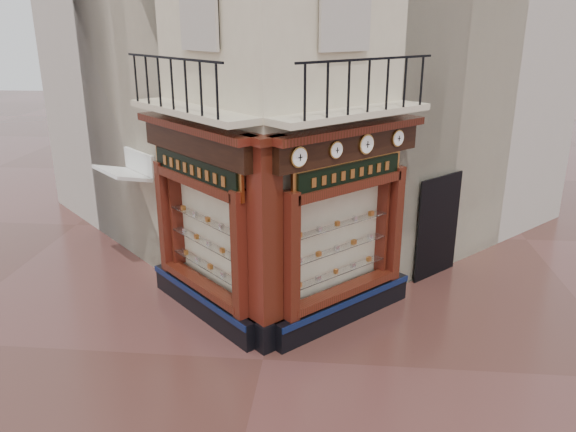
# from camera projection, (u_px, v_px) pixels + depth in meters

# --- Properties ---
(ground) EXTENTS (80.00, 80.00, 0.00)m
(ground) POSITION_uv_depth(u_px,v_px,m) (263.00, 360.00, 10.07)
(ground) COLOR #4F2B24
(ground) RESTS_ON ground
(main_building) EXTENTS (11.31, 11.31, 12.00)m
(main_building) POSITION_uv_depth(u_px,v_px,m) (293.00, 11.00, 13.91)
(main_building) COLOR beige
(main_building) RESTS_ON ground
(neighbour_left) EXTENTS (11.31, 11.31, 11.00)m
(neighbour_left) POSITION_uv_depth(u_px,v_px,m) (217.00, 31.00, 16.62)
(neighbour_left) COLOR #BFB3A6
(neighbour_left) RESTS_ON ground
(neighbour_right) EXTENTS (11.31, 11.31, 11.00)m
(neighbour_right) POSITION_uv_depth(u_px,v_px,m) (385.00, 31.00, 16.19)
(neighbour_right) COLOR #BFB3A6
(neighbour_right) RESTS_ON ground
(shopfront_left) EXTENTS (2.86, 2.86, 3.98)m
(shopfront_left) POSITION_uv_depth(u_px,v_px,m) (201.00, 224.00, 11.03)
(shopfront_left) COLOR black
(shopfront_left) RESTS_ON ground
(shopfront_right) EXTENTS (2.86, 2.86, 3.98)m
(shopfront_right) POSITION_uv_depth(u_px,v_px,m) (345.00, 229.00, 10.78)
(shopfront_right) COLOR black
(shopfront_right) RESTS_ON ground
(corner_pilaster) EXTENTS (0.85, 0.85, 3.98)m
(corner_pilaster) POSITION_uv_depth(u_px,v_px,m) (265.00, 249.00, 9.91)
(corner_pilaster) COLOR black
(corner_pilaster) RESTS_ON ground
(balcony) EXTENTS (5.94, 2.97, 1.03)m
(balcony) POSITION_uv_depth(u_px,v_px,m) (271.00, 111.00, 10.10)
(balcony) COLOR beige
(balcony) RESTS_ON ground
(clock_a) EXTENTS (0.29, 0.29, 0.36)m
(clock_a) POSITION_uv_depth(u_px,v_px,m) (299.00, 157.00, 9.30)
(clock_a) COLOR #B98D3D
(clock_a) RESTS_ON ground
(clock_b) EXTENTS (0.25, 0.25, 0.31)m
(clock_b) POSITION_uv_depth(u_px,v_px,m) (336.00, 150.00, 9.82)
(clock_b) COLOR #B98D3D
(clock_b) RESTS_ON ground
(clock_c) EXTENTS (0.30, 0.30, 0.38)m
(clock_c) POSITION_uv_depth(u_px,v_px,m) (366.00, 144.00, 10.28)
(clock_c) COLOR #B98D3D
(clock_c) RESTS_ON ground
(clock_d) EXTENTS (0.27, 0.27, 0.33)m
(clock_d) POSITION_uv_depth(u_px,v_px,m) (398.00, 138.00, 10.82)
(clock_d) COLOR #B98D3D
(clock_d) RESTS_ON ground
(awning) EXTENTS (1.62, 1.62, 0.28)m
(awning) POSITION_uv_depth(u_px,v_px,m) (132.00, 270.00, 13.70)
(awning) COLOR white
(awning) RESTS_ON ground
(signboard_left) EXTENTS (2.23, 2.23, 0.60)m
(signboard_left) POSITION_uv_depth(u_px,v_px,m) (195.00, 169.00, 10.62)
(signboard_left) COLOR #C37D39
(signboard_left) RESTS_ON ground
(signboard_right) EXTENTS (2.01, 2.01, 0.54)m
(signboard_right) POSITION_uv_depth(u_px,v_px,m) (350.00, 173.00, 10.36)
(signboard_right) COLOR #C37D39
(signboard_right) RESTS_ON ground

